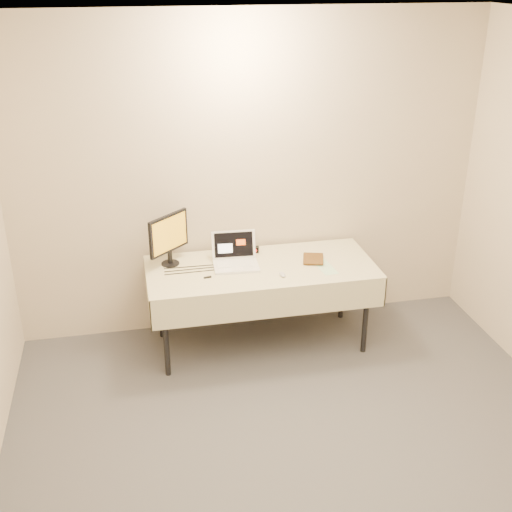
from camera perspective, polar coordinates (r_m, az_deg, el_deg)
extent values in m
cube|color=beige|center=(5.41, -0.55, 6.98)|extent=(4.00, 0.10, 2.70)
cylinder|color=black|center=(5.06, -8.02, -7.17)|extent=(0.04, 0.04, 0.69)
cylinder|color=black|center=(5.38, 9.72, -5.24)|extent=(0.04, 0.04, 0.69)
cylinder|color=black|center=(5.57, -8.50, -4.02)|extent=(0.04, 0.04, 0.69)
cylinder|color=black|center=(5.86, 7.69, -2.45)|extent=(0.04, 0.04, 0.69)
cube|color=gray|center=(5.24, 0.45, -1.20)|extent=(1.80, 0.75, 0.04)
cube|color=beige|center=(5.23, 0.45, -0.96)|extent=(1.86, 0.81, 0.01)
cube|color=beige|center=(4.94, 1.44, -4.28)|extent=(1.86, 0.01, 0.25)
cube|color=beige|center=(5.64, -0.42, -0.42)|extent=(1.86, 0.01, 0.25)
cube|color=beige|center=(5.19, -9.61, -3.14)|extent=(0.01, 0.81, 0.25)
cube|color=beige|center=(5.54, 9.86, -1.30)|extent=(0.01, 0.81, 0.25)
cube|color=white|center=(5.21, -1.78, -0.91)|extent=(0.38, 0.27, 0.02)
cube|color=white|center=(5.30, -2.01, 1.03)|extent=(0.37, 0.10, 0.23)
cube|color=black|center=(5.30, -2.01, 1.03)|extent=(0.32, 0.08, 0.19)
cylinder|color=black|center=(5.31, -7.62, -0.66)|extent=(0.21, 0.21, 0.01)
cube|color=black|center=(5.28, -7.66, -0.09)|extent=(0.04, 0.04, 0.10)
cube|color=black|center=(5.20, -7.78, 2.01)|extent=(0.33, 0.30, 0.31)
cube|color=gold|center=(5.20, -7.78, 2.01)|extent=(0.28, 0.25, 0.27)
imported|color=brown|center=(5.30, 4.25, 0.73)|extent=(0.16, 0.07, 0.22)
cube|color=black|center=(5.47, -0.38, 0.60)|extent=(0.13, 0.08, 0.05)
cube|color=#FF110C|center=(5.45, -0.40, 0.49)|extent=(0.08, 0.03, 0.02)
ellipsoid|color=#B8B8BA|center=(5.07, 2.36, -1.65)|extent=(0.05, 0.10, 0.02)
cube|color=#BBEBBD|center=(5.24, 6.17, -0.97)|extent=(0.14, 0.31, 0.00)
cube|color=black|center=(5.05, -4.33, -1.90)|extent=(0.06, 0.03, 0.01)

